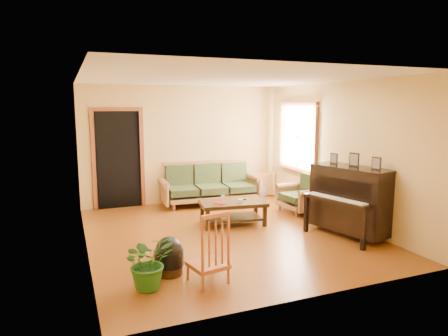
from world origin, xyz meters
name	(u,v)px	position (x,y,z in m)	size (l,w,h in m)	color
floor	(226,233)	(0.00, 0.00, 0.00)	(5.00, 5.00, 0.00)	#5E2D0C
doorway	(118,160)	(-1.45, 2.48, 1.02)	(1.08, 0.16, 2.05)	black
window	(298,137)	(2.21, 1.30, 1.50)	(0.12, 1.36, 1.46)	white
sofa	(211,184)	(0.46, 2.05, 0.46)	(2.15, 0.90, 0.92)	#956036
coffee_table	(233,213)	(0.31, 0.44, 0.22)	(1.18, 0.65, 0.43)	black
armchair	(300,193)	(1.91, 0.71, 0.41)	(0.79, 0.82, 0.82)	#956036
piano	(350,201)	(1.89, -0.86, 0.58)	(0.78, 1.32, 1.17)	black
footstool	(169,260)	(-1.31, -1.27, 0.18)	(0.39, 0.39, 0.37)	black
red_chair	(208,247)	(-0.92, -1.68, 0.46)	(0.42, 0.47, 0.91)	#95411B
leaning_frame	(266,184)	(1.99, 2.33, 0.29)	(0.43, 0.10, 0.57)	gold
ceramic_crock	(262,191)	(1.88, 2.33, 0.12)	(0.19, 0.19, 0.23)	#365BA2
potted_plant	(149,261)	(-1.63, -1.58, 0.33)	(0.60, 0.52, 0.67)	#1E5518
book	(218,204)	(-0.02, 0.34, 0.44)	(0.15, 0.20, 0.02)	#A31815
candle	(223,198)	(0.15, 0.52, 0.49)	(0.07, 0.07, 0.12)	silver
glass_jar	(240,201)	(0.40, 0.32, 0.46)	(0.10, 0.10, 0.07)	white
remote	(242,199)	(0.53, 0.51, 0.44)	(0.16, 0.04, 0.02)	black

